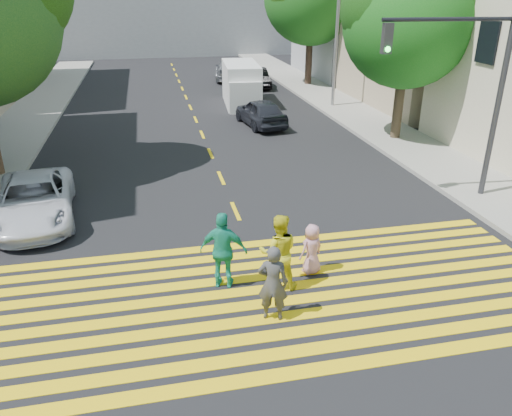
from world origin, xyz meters
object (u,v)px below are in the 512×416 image
object	(u,v)px
pedestrian_extra	(224,251)
white_sedan	(34,200)
tree_right_near	(410,15)
pedestrian_man	(273,283)
pedestrian_woman	(279,252)
pedestrian_child	(312,249)
silver_car	(229,70)
dark_car_near	(261,112)
traffic_signal	(469,80)
dark_car_parked	(257,78)
white_van	(242,86)

from	to	relation	value
pedestrian_extra	white_sedan	xyz separation A→B (m)	(-4.87, 4.71, -0.28)
tree_right_near	pedestrian_man	size ratio (longest dim) A/B	4.64
pedestrian_woman	white_sedan	world-z (taller)	pedestrian_woman
pedestrian_man	tree_right_near	bearing A→B (deg)	-108.29
pedestrian_child	silver_car	distance (m)	27.82
pedestrian_man	silver_car	world-z (taller)	pedestrian_man
pedestrian_woman	dark_car_near	distance (m)	14.68
silver_car	traffic_signal	size ratio (longest dim) A/B	0.84
tree_right_near	dark_car_parked	bearing A→B (deg)	103.48
pedestrian_extra	dark_car_near	world-z (taller)	pedestrian_extra
tree_right_near	white_sedan	xyz separation A→B (m)	(-14.34, -5.61, -4.66)
dark_car_parked	white_van	size ratio (longest dim) A/B	0.75
dark_car_parked	tree_right_near	bearing A→B (deg)	-75.14
traffic_signal	dark_car_near	bearing A→B (deg)	115.05
pedestrian_woman	pedestrian_extra	xyz separation A→B (m)	(-1.19, 0.31, 0.01)
tree_right_near	pedestrian_extra	world-z (taller)	tree_right_near
tree_right_near	white_van	xyz separation A→B (m)	(-5.46, 8.77, -4.18)
silver_car	white_van	world-z (taller)	white_van
pedestrian_extra	dark_car_parked	size ratio (longest dim) A/B	0.47
white_van	dark_car_near	bearing A→B (deg)	-85.00
pedestrian_woman	traffic_signal	world-z (taller)	traffic_signal
traffic_signal	white_sedan	bearing A→B (deg)	179.53
pedestrian_man	pedestrian_extra	distance (m)	1.64
pedestrian_child	traffic_signal	xyz separation A→B (m)	(5.83, 3.43, 3.19)
silver_car	pedestrian_man	bearing A→B (deg)	90.93
dark_car_near	silver_car	xyz separation A→B (m)	(0.69, 13.75, 0.04)
pedestrian_child	dark_car_parked	distance (m)	24.61
white_sedan	white_van	bearing A→B (deg)	52.16
pedestrian_extra	white_sedan	distance (m)	6.78
pedestrian_child	white_van	xyz separation A→B (m)	(1.88, 18.94, 0.49)
tree_right_near	dark_car_near	bearing A→B (deg)	145.23
white_sedan	tree_right_near	bearing A→B (deg)	15.22
pedestrian_extra	white_sedan	size ratio (longest dim) A/B	0.40
white_sedan	pedestrian_extra	bearing A→B (deg)	-50.18
pedestrian_woman	pedestrian_child	xyz separation A→B (m)	(0.94, 0.45, -0.27)
tree_right_near	pedestrian_woman	distance (m)	14.17
pedestrian_man	white_van	world-z (taller)	white_van
pedestrian_man	dark_car_near	bearing A→B (deg)	-83.64
dark_car_near	traffic_signal	distance (m)	11.66
pedestrian_child	tree_right_near	bearing A→B (deg)	-147.53
pedestrian_man	white_sedan	distance (m)	8.35
pedestrian_child	white_sedan	world-z (taller)	white_sedan
tree_right_near	white_sedan	distance (m)	16.08
pedestrian_extra	white_van	bearing A→B (deg)	-83.02
silver_car	dark_car_parked	world-z (taller)	silver_car
tree_right_near	pedestrian_extra	bearing A→B (deg)	-132.54
pedestrian_man	dark_car_parked	xyz separation A→B (m)	(5.30, 25.87, -0.21)
traffic_signal	tree_right_near	bearing A→B (deg)	81.94
pedestrian_man	pedestrian_extra	size ratio (longest dim) A/B	0.92
pedestrian_man	pedestrian_woman	xyz separation A→B (m)	(0.41, 1.13, 0.06)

